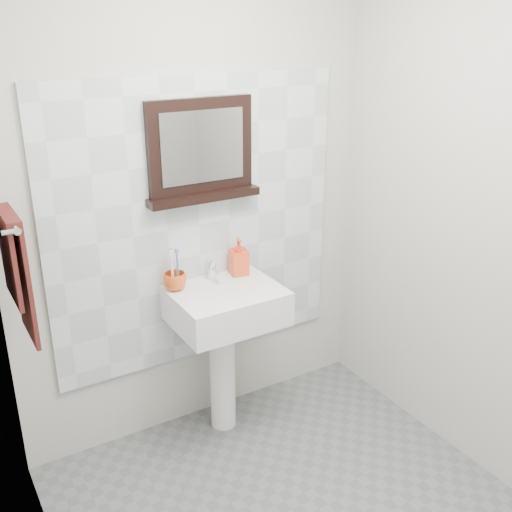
{
  "coord_description": "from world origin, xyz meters",
  "views": [
    {
      "loc": [
        -1.26,
        -1.59,
        2.14
      ],
      "look_at": [
        0.02,
        0.55,
        1.15
      ],
      "focal_mm": 42.0,
      "sensor_mm": 36.0,
      "label": 1
    }
  ],
  "objects_px": {
    "toothbrush_cup": "(175,281)",
    "soap_dispenser": "(239,257)",
    "pedestal_sink": "(225,321)",
    "hand_towel": "(17,267)",
    "framed_mirror": "(201,153)"
  },
  "relations": [
    {
      "from": "pedestal_sink",
      "to": "hand_towel",
      "type": "height_order",
      "value": "hand_towel"
    },
    {
      "from": "soap_dispenser",
      "to": "framed_mirror",
      "type": "distance_m",
      "value": 0.6
    },
    {
      "from": "toothbrush_cup",
      "to": "framed_mirror",
      "type": "distance_m",
      "value": 0.66
    },
    {
      "from": "toothbrush_cup",
      "to": "pedestal_sink",
      "type": "bearing_deg",
      "value": -28.42
    },
    {
      "from": "pedestal_sink",
      "to": "framed_mirror",
      "type": "bearing_deg",
      "value": 95.91
    },
    {
      "from": "hand_towel",
      "to": "soap_dispenser",
      "type": "bearing_deg",
      "value": 9.06
    },
    {
      "from": "pedestal_sink",
      "to": "toothbrush_cup",
      "type": "distance_m",
      "value": 0.34
    },
    {
      "from": "pedestal_sink",
      "to": "framed_mirror",
      "type": "relative_size",
      "value": 1.62
    },
    {
      "from": "pedestal_sink",
      "to": "hand_towel",
      "type": "distance_m",
      "value": 1.11
    },
    {
      "from": "pedestal_sink",
      "to": "hand_towel",
      "type": "bearing_deg",
      "value": -176.88
    },
    {
      "from": "soap_dispenser",
      "to": "pedestal_sink",
      "type": "bearing_deg",
      "value": -131.61
    },
    {
      "from": "toothbrush_cup",
      "to": "framed_mirror",
      "type": "bearing_deg",
      "value": 18.49
    },
    {
      "from": "pedestal_sink",
      "to": "hand_towel",
      "type": "xyz_separation_m",
      "value": [
        -0.97,
        -0.05,
        0.53
      ]
    },
    {
      "from": "toothbrush_cup",
      "to": "hand_towel",
      "type": "relative_size",
      "value": 0.21
    },
    {
      "from": "toothbrush_cup",
      "to": "soap_dispenser",
      "type": "bearing_deg",
      "value": 1.22
    }
  ]
}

